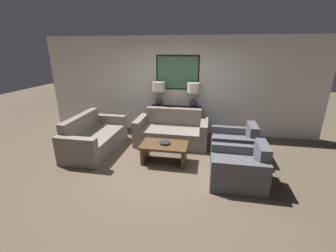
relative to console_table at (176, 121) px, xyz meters
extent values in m
plane|color=brown|center=(0.00, -2.11, -0.40)|extent=(20.00, 20.00, 0.00)
cube|color=silver|center=(0.00, 0.27, 0.93)|extent=(7.69, 0.10, 2.65)
cube|color=black|center=(0.00, 0.22, 1.30)|extent=(1.18, 0.01, 0.92)
cube|color=#4C7F56|center=(0.00, 0.21, 1.30)|extent=(1.10, 0.02, 0.84)
cube|color=black|center=(0.00, 0.00, 0.00)|extent=(1.41, 0.39, 0.79)
cylinder|color=#333338|center=(-0.47, 0.00, 0.41)|extent=(0.18, 0.18, 0.02)
sphere|color=#333338|center=(-0.47, 0.00, 0.53)|extent=(0.21, 0.21, 0.21)
cylinder|color=#8C7A51|center=(-0.47, 0.00, 0.72)|extent=(0.02, 0.02, 0.19)
cylinder|color=beige|center=(-0.47, 0.00, 0.95)|extent=(0.35, 0.35, 0.26)
cylinder|color=#333338|center=(0.47, 0.00, 0.41)|extent=(0.18, 0.18, 0.02)
sphere|color=#333338|center=(0.47, 0.00, 0.53)|extent=(0.21, 0.21, 0.21)
cylinder|color=#8C7A51|center=(0.47, 0.00, 0.72)|extent=(0.02, 0.02, 0.19)
cylinder|color=beige|center=(0.47, 0.00, 0.95)|extent=(0.35, 0.35, 0.26)
cube|color=slate|center=(0.00, -0.79, -0.19)|extent=(1.44, 0.71, 0.42)
cube|color=slate|center=(0.00, -0.35, 0.03)|extent=(1.44, 0.18, 0.85)
cube|color=slate|center=(-0.81, -0.70, -0.08)|extent=(0.18, 0.89, 0.64)
cube|color=slate|center=(0.81, -0.70, -0.08)|extent=(0.18, 0.89, 0.64)
cube|color=slate|center=(-1.61, -1.42, -0.19)|extent=(0.71, 1.44, 0.42)
cube|color=slate|center=(-2.05, -1.42, 0.03)|extent=(0.18, 1.44, 0.85)
cube|color=slate|center=(-1.70, -2.23, -0.08)|extent=(0.89, 0.18, 0.64)
cube|color=slate|center=(-1.70, -0.61, -0.08)|extent=(0.89, 0.18, 0.64)
cube|color=#4C331E|center=(0.02, -1.71, 0.00)|extent=(0.98, 0.60, 0.05)
cube|color=#4C331E|center=(-0.41, -1.71, -0.21)|extent=(0.07, 0.48, 0.37)
cube|color=#4C331E|center=(0.45, -1.71, -0.21)|extent=(0.07, 0.48, 0.37)
cylinder|color=#232328|center=(0.03, -1.70, 0.04)|extent=(0.22, 0.22, 0.04)
cube|color=#4C4C51|center=(1.38, -1.19, -0.18)|extent=(0.76, 0.58, 0.43)
cube|color=#4C4C51|center=(1.85, -1.19, 0.00)|extent=(0.18, 0.58, 0.79)
cube|color=#4C4C51|center=(1.47, -0.83, -0.10)|extent=(0.94, 0.14, 0.59)
cube|color=#4C4C51|center=(1.47, -1.55, -0.10)|extent=(0.94, 0.14, 0.59)
cube|color=#4C4C51|center=(1.38, -2.23, -0.18)|extent=(0.76, 0.58, 0.43)
cube|color=#4C4C51|center=(1.85, -2.23, 0.00)|extent=(0.18, 0.58, 0.79)
cube|color=#4C4C51|center=(1.47, -1.87, -0.10)|extent=(0.94, 0.14, 0.59)
cube|color=#4C4C51|center=(1.47, -2.60, -0.10)|extent=(0.94, 0.14, 0.59)
camera|label=1|loc=(0.90, -5.96, 1.94)|focal=24.00mm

